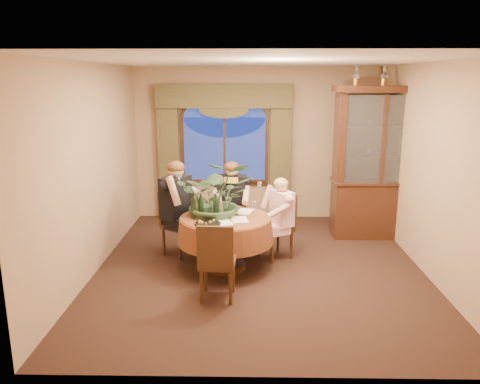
{
  "coord_description": "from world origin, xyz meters",
  "views": [
    {
      "loc": [
        -0.16,
        -6.15,
        2.58
      ],
      "look_at": [
        -0.27,
        -0.05,
        1.1
      ],
      "focal_mm": 35.0,
      "sensor_mm": 36.0,
      "label": 1
    }
  ],
  "objects_px": {
    "dining_table": "(226,243)",
    "stoneware_vase": "(217,204)",
    "oil_lamp_left": "(356,74)",
    "oil_lamp_right": "(412,74)",
    "chair_front_left": "(218,260)",
    "chair_back": "(179,224)",
    "chair_back_right": "(229,216)",
    "chair_right": "(276,226)",
    "person_pink": "(281,219)",
    "wine_bottle_3": "(198,203)",
    "oil_lamp_center": "(384,74)",
    "olive_bowl": "(228,216)",
    "china_cabinet": "(378,163)",
    "wine_bottle_2": "(216,206)",
    "centerpiece_plant": "(217,168)",
    "person_back": "(176,210)",
    "wine_bottle_0": "(193,206)",
    "wine_bottle_1": "(201,205)",
    "person_scarf": "(232,205)"
  },
  "relations": [
    {
      "from": "wine_bottle_3",
      "to": "stoneware_vase",
      "type": "bearing_deg",
      "value": 12.02
    },
    {
      "from": "dining_table",
      "to": "chair_back_right",
      "type": "height_order",
      "value": "chair_back_right"
    },
    {
      "from": "chair_back",
      "to": "oil_lamp_right",
      "type": "bearing_deg",
      "value": 141.32
    },
    {
      "from": "chair_right",
      "to": "chair_back_right",
      "type": "distance_m",
      "value": 0.87
    },
    {
      "from": "chair_back",
      "to": "centerpiece_plant",
      "type": "distance_m",
      "value": 1.17
    },
    {
      "from": "chair_right",
      "to": "olive_bowl",
      "type": "distance_m",
      "value": 0.88
    },
    {
      "from": "person_back",
      "to": "wine_bottle_0",
      "type": "height_order",
      "value": "person_back"
    },
    {
      "from": "oil_lamp_left",
      "to": "chair_back_right",
      "type": "relative_size",
      "value": 0.35
    },
    {
      "from": "china_cabinet",
      "to": "chair_back",
      "type": "height_order",
      "value": "china_cabinet"
    },
    {
      "from": "dining_table",
      "to": "chair_back",
      "type": "relative_size",
      "value": 1.39
    },
    {
      "from": "dining_table",
      "to": "oil_lamp_left",
      "type": "xyz_separation_m",
      "value": [
        2.0,
        1.46,
        2.28
      ]
    },
    {
      "from": "olive_bowl",
      "to": "wine_bottle_3",
      "type": "bearing_deg",
      "value": 162.27
    },
    {
      "from": "chair_back_right",
      "to": "person_back",
      "type": "height_order",
      "value": "person_back"
    },
    {
      "from": "wine_bottle_1",
      "to": "wine_bottle_2",
      "type": "distance_m",
      "value": 0.21
    },
    {
      "from": "chair_front_left",
      "to": "oil_lamp_right",
      "type": "bearing_deg",
      "value": 42.34
    },
    {
      "from": "wine_bottle_2",
      "to": "oil_lamp_center",
      "type": "bearing_deg",
      "value": 30.33
    },
    {
      "from": "oil_lamp_right",
      "to": "chair_front_left",
      "type": "xyz_separation_m",
      "value": [
        -2.91,
        -2.37,
        -2.17
      ]
    },
    {
      "from": "stoneware_vase",
      "to": "wine_bottle_2",
      "type": "bearing_deg",
      "value": -92.95
    },
    {
      "from": "wine_bottle_2",
      "to": "wine_bottle_3",
      "type": "distance_m",
      "value": 0.28
    },
    {
      "from": "dining_table",
      "to": "olive_bowl",
      "type": "distance_m",
      "value": 0.4
    },
    {
      "from": "wine_bottle_2",
      "to": "wine_bottle_0",
      "type": "bearing_deg",
      "value": -176.08
    },
    {
      "from": "chair_back_right",
      "to": "olive_bowl",
      "type": "height_order",
      "value": "chair_back_right"
    },
    {
      "from": "wine_bottle_1",
      "to": "wine_bottle_2",
      "type": "bearing_deg",
      "value": -9.73
    },
    {
      "from": "dining_table",
      "to": "stoneware_vase",
      "type": "height_order",
      "value": "stoneware_vase"
    },
    {
      "from": "olive_bowl",
      "to": "wine_bottle_3",
      "type": "xyz_separation_m",
      "value": [
        -0.41,
        0.13,
        0.14
      ]
    },
    {
      "from": "chair_right",
      "to": "centerpiece_plant",
      "type": "bearing_deg",
      "value": 78.17
    },
    {
      "from": "dining_table",
      "to": "stoneware_vase",
      "type": "relative_size",
      "value": 4.49
    },
    {
      "from": "oil_lamp_right",
      "to": "centerpiece_plant",
      "type": "height_order",
      "value": "oil_lamp_right"
    },
    {
      "from": "wine_bottle_1",
      "to": "person_back",
      "type": "bearing_deg",
      "value": 136.16
    },
    {
      "from": "chair_right",
      "to": "person_pink",
      "type": "relative_size",
      "value": 0.79
    },
    {
      "from": "olive_bowl",
      "to": "stoneware_vase",
      "type": "bearing_deg",
      "value": 128.85
    },
    {
      "from": "olive_bowl",
      "to": "china_cabinet",
      "type": "bearing_deg",
      "value": 32.09
    },
    {
      "from": "dining_table",
      "to": "oil_lamp_center",
      "type": "relative_size",
      "value": 3.91
    },
    {
      "from": "dining_table",
      "to": "oil_lamp_center",
      "type": "distance_m",
      "value": 3.64
    },
    {
      "from": "chair_front_left",
      "to": "person_pink",
      "type": "distance_m",
      "value": 1.57
    },
    {
      "from": "oil_lamp_right",
      "to": "chair_back_right",
      "type": "bearing_deg",
      "value": -169.8
    },
    {
      "from": "dining_table",
      "to": "wine_bottle_3",
      "type": "relative_size",
      "value": 4.03
    },
    {
      "from": "person_back",
      "to": "chair_front_left",
      "type": "bearing_deg",
      "value": 55.65
    },
    {
      "from": "dining_table",
      "to": "centerpiece_plant",
      "type": "xyz_separation_m",
      "value": [
        -0.11,
        0.14,
        1.03
      ]
    },
    {
      "from": "china_cabinet",
      "to": "chair_front_left",
      "type": "relative_size",
      "value": 2.59
    },
    {
      "from": "chair_right",
      "to": "china_cabinet",
      "type": "bearing_deg",
      "value": -90.49
    },
    {
      "from": "china_cabinet",
      "to": "chair_right",
      "type": "height_order",
      "value": "china_cabinet"
    },
    {
      "from": "person_pink",
      "to": "olive_bowl",
      "type": "relative_size",
      "value": 7.54
    },
    {
      "from": "person_pink",
      "to": "stoneware_vase",
      "type": "xyz_separation_m",
      "value": [
        -0.91,
        -0.26,
        0.29
      ]
    },
    {
      "from": "china_cabinet",
      "to": "oil_lamp_left",
      "type": "bearing_deg",
      "value": 180.0
    },
    {
      "from": "chair_right",
      "to": "olive_bowl",
      "type": "height_order",
      "value": "chair_right"
    },
    {
      "from": "oil_lamp_center",
      "to": "chair_back_right",
      "type": "bearing_deg",
      "value": -168.02
    },
    {
      "from": "wine_bottle_3",
      "to": "person_scarf",
      "type": "bearing_deg",
      "value": 60.67
    },
    {
      "from": "centerpiece_plant",
      "to": "wine_bottle_3",
      "type": "relative_size",
      "value": 3.54
    },
    {
      "from": "dining_table",
      "to": "chair_back",
      "type": "height_order",
      "value": "chair_back"
    }
  ]
}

